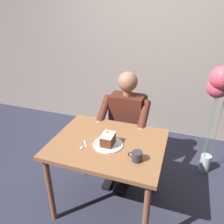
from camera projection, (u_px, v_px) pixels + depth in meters
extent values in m
plane|color=#2C2D3F|center=(108.00, 203.00, 2.26)|extent=(14.00, 14.00, 0.00)
cube|color=gray|center=(149.00, 32.00, 3.04)|extent=(6.40, 0.12, 3.00)
cube|color=brown|center=(108.00, 144.00, 1.94)|extent=(0.98, 0.78, 0.04)
cylinder|color=brown|center=(146.00, 217.00, 1.70)|extent=(0.05, 0.05, 0.74)
cylinder|color=brown|center=(50.00, 189.00, 1.95)|extent=(0.05, 0.05, 0.74)
cylinder|color=brown|center=(158.00, 164.00, 2.25)|extent=(0.05, 0.05, 0.74)
cylinder|color=brown|center=(83.00, 148.00, 2.51)|extent=(0.05, 0.05, 0.74)
cube|color=brown|center=(126.00, 136.00, 2.61)|extent=(0.42, 0.42, 0.04)
cube|color=brown|center=(131.00, 111.00, 2.67)|extent=(0.38, 0.04, 0.45)
cylinder|color=brown|center=(137.00, 163.00, 2.50)|extent=(0.04, 0.04, 0.44)
cylinder|color=brown|center=(107.00, 156.00, 2.61)|extent=(0.04, 0.04, 0.44)
cylinder|color=brown|center=(143.00, 145.00, 2.81)|extent=(0.04, 0.04, 0.44)
cylinder|color=brown|center=(117.00, 140.00, 2.92)|extent=(0.04, 0.04, 0.44)
cube|color=#4B2017|center=(127.00, 116.00, 2.48)|extent=(0.36, 0.22, 0.51)
sphere|color=#986950|center=(128.00, 82.00, 2.29)|extent=(0.21, 0.21, 0.21)
cylinder|color=#986950|center=(127.00, 93.00, 2.35)|extent=(0.09, 0.09, 0.06)
cylinder|color=#4B2017|center=(144.00, 116.00, 2.24)|extent=(0.08, 0.33, 0.26)
sphere|color=#986950|center=(140.00, 132.00, 2.15)|extent=(0.09, 0.09, 0.09)
cylinder|color=#4B2017|center=(104.00, 110.00, 2.37)|extent=(0.08, 0.33, 0.26)
sphere|color=#986950|center=(99.00, 125.00, 2.28)|extent=(0.09, 0.09, 0.09)
cylinder|color=#263441|center=(131.00, 143.00, 2.47)|extent=(0.13, 0.38, 0.14)
cylinder|color=#263441|center=(116.00, 141.00, 2.52)|extent=(0.13, 0.38, 0.14)
cylinder|color=#263441|center=(126.00, 169.00, 2.42)|extent=(0.11, 0.11, 0.42)
cube|color=black|center=(124.00, 186.00, 2.45)|extent=(0.09, 0.22, 0.05)
cylinder|color=#263441|center=(110.00, 166.00, 2.47)|extent=(0.11, 0.11, 0.42)
cube|color=black|center=(109.00, 182.00, 2.50)|extent=(0.09, 0.22, 0.05)
cylinder|color=white|center=(108.00, 144.00, 1.89)|extent=(0.26, 0.26, 0.01)
cube|color=brown|center=(108.00, 140.00, 1.87)|extent=(0.10, 0.14, 0.09)
cube|color=beige|center=(108.00, 135.00, 1.84)|extent=(0.10, 0.14, 0.01)
sphere|color=gold|center=(107.00, 132.00, 1.86)|extent=(0.02, 0.02, 0.02)
cylinder|color=#2E2F36|center=(137.00, 156.00, 1.69)|extent=(0.08, 0.08, 0.08)
torus|color=#2E2F36|center=(130.00, 154.00, 1.70)|extent=(0.05, 0.01, 0.05)
cylinder|color=black|center=(137.00, 153.00, 1.67)|extent=(0.07, 0.07, 0.01)
cube|color=silver|center=(85.00, 143.00, 1.90)|extent=(0.07, 0.10, 0.01)
ellipsoid|color=silver|center=(82.00, 148.00, 1.84)|extent=(0.03, 0.04, 0.01)
cylinder|color=#B2C1C6|center=(205.00, 163.00, 2.67)|extent=(0.12, 0.12, 0.22)
sphere|color=#CE475D|center=(218.00, 88.00, 2.25)|extent=(0.22, 0.22, 0.22)
cylinder|color=#4C9956|center=(209.00, 128.00, 2.47)|extent=(0.01, 0.01, 0.75)
sphere|color=#E44857|center=(222.00, 78.00, 2.17)|extent=(0.24, 0.24, 0.24)
cylinder|color=#4C9956|center=(211.00, 126.00, 2.41)|extent=(0.01, 0.01, 0.85)
cylinder|color=#4C9956|center=(218.00, 127.00, 2.47)|extent=(0.01, 0.01, 0.76)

